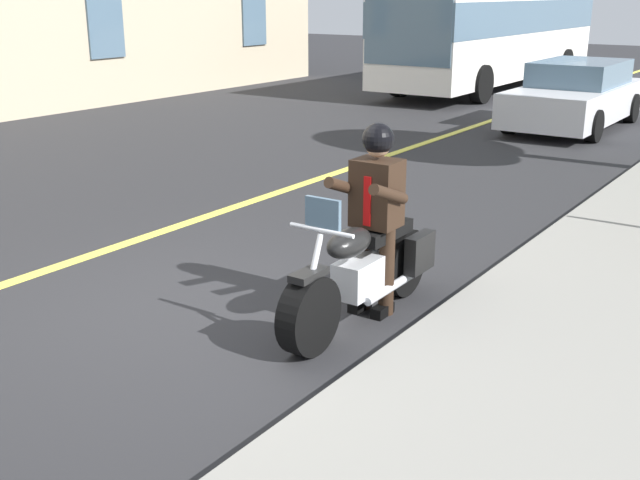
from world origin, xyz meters
name	(u,v)px	position (x,y,z in m)	size (l,w,h in m)	color
ground_plane	(192,310)	(0.00, 0.00, 0.00)	(80.00, 80.00, 0.00)	#28282B
lane_center_stripe	(54,268)	(0.00, -2.00, 0.01)	(60.00, 0.16, 0.01)	#E5DB4C
motorcycle_main	(364,271)	(-0.75, 1.40, 0.45)	(2.21, 0.60, 1.26)	black
rider_main	(376,203)	(-0.94, 1.39, 1.04)	(0.62, 0.54, 1.74)	black
bus_near	(495,24)	(-17.94, -4.56, 1.87)	(11.05, 2.70, 3.30)	white
car_silver	(576,95)	(-12.02, -0.21, 0.69)	(4.60, 1.92, 1.40)	silver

